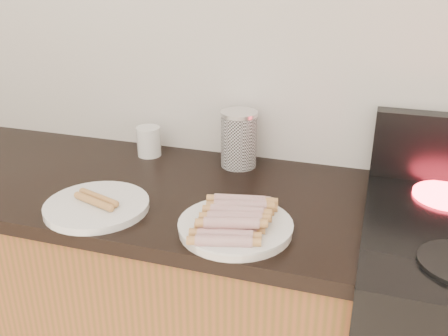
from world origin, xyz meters
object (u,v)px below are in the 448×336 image
(main_plate, at_px, (235,228))
(side_plate, at_px, (97,206))
(mug, at_px, (149,141))
(canister, at_px, (239,139))

(main_plate, relative_size, side_plate, 1.01)
(mug, bearing_deg, side_plate, -84.89)
(main_plate, height_order, canister, canister)
(side_plate, height_order, mug, mug)
(side_plate, relative_size, mug, 2.80)
(canister, distance_m, mug, 0.31)
(side_plate, distance_m, canister, 0.49)
(mug, bearing_deg, canister, 1.12)
(canister, height_order, mug, canister)
(main_plate, xyz_separation_m, canister, (-0.11, 0.40, 0.08))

